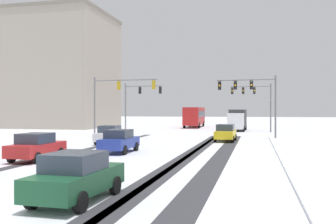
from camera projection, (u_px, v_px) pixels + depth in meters
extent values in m
cube|color=#38383D|center=(82.00, 150.00, 27.92)|extent=(0.75, 35.87, 0.01)
cube|color=#38383D|center=(223.00, 154.00, 25.61)|extent=(1.14, 35.87, 0.01)
cube|color=#38383D|center=(195.00, 153.00, 26.04)|extent=(0.80, 35.87, 0.01)
cube|color=#38383D|center=(189.00, 153.00, 26.13)|extent=(0.80, 35.87, 0.01)
cube|color=white|center=(314.00, 159.00, 22.78)|extent=(4.00, 35.87, 0.12)
cylinder|color=slate|center=(271.00, 108.00, 50.30)|extent=(0.18, 0.18, 6.50)
cylinder|color=slate|center=(250.00, 87.00, 50.90)|extent=(5.32, 0.17, 0.12)
cube|color=black|center=(254.00, 91.00, 50.78)|extent=(0.32, 0.24, 0.90)
sphere|color=black|center=(254.00, 88.00, 50.62)|extent=(0.20, 0.20, 0.20)
sphere|color=orange|center=(254.00, 91.00, 50.62)|extent=(0.20, 0.20, 0.20)
sphere|color=black|center=(254.00, 93.00, 50.63)|extent=(0.20, 0.20, 0.20)
cube|color=black|center=(243.00, 91.00, 51.12)|extent=(0.32, 0.24, 0.90)
sphere|color=black|center=(243.00, 88.00, 50.96)|extent=(0.20, 0.20, 0.20)
sphere|color=orange|center=(243.00, 91.00, 50.96)|extent=(0.20, 0.20, 0.20)
sphere|color=black|center=(243.00, 93.00, 50.97)|extent=(0.20, 0.20, 0.20)
cube|color=black|center=(232.00, 91.00, 51.46)|extent=(0.32, 0.24, 0.90)
sphere|color=black|center=(232.00, 89.00, 51.30)|extent=(0.20, 0.20, 0.20)
sphere|color=orange|center=(232.00, 91.00, 51.30)|extent=(0.20, 0.20, 0.20)
sphere|color=black|center=(232.00, 93.00, 51.31)|extent=(0.20, 0.20, 0.20)
cylinder|color=slate|center=(95.00, 107.00, 40.88)|extent=(0.18, 0.18, 6.50)
cylinder|color=slate|center=(125.00, 80.00, 39.80)|extent=(7.10, 0.67, 0.12)
cube|color=#B79319|center=(119.00, 86.00, 40.01)|extent=(0.34, 0.26, 0.90)
sphere|color=black|center=(119.00, 83.00, 40.16)|extent=(0.20, 0.20, 0.20)
sphere|color=orange|center=(119.00, 86.00, 40.17)|extent=(0.20, 0.20, 0.20)
sphere|color=black|center=(119.00, 88.00, 40.17)|extent=(0.20, 0.20, 0.20)
cube|color=#B79319|center=(154.00, 85.00, 38.84)|extent=(0.34, 0.26, 0.90)
sphere|color=black|center=(154.00, 82.00, 39.00)|extent=(0.20, 0.20, 0.20)
sphere|color=orange|center=(154.00, 85.00, 39.00)|extent=(0.20, 0.20, 0.20)
sphere|color=black|center=(154.00, 88.00, 39.00)|extent=(0.20, 0.20, 0.20)
cylinder|color=slate|center=(276.00, 107.00, 38.60)|extent=(0.18, 0.18, 6.50)
cylinder|color=slate|center=(246.00, 80.00, 39.43)|extent=(6.00, 0.49, 0.12)
cube|color=black|center=(251.00, 85.00, 39.27)|extent=(0.33, 0.26, 0.90)
sphere|color=black|center=(251.00, 82.00, 39.11)|extent=(0.20, 0.20, 0.20)
sphere|color=orange|center=(251.00, 85.00, 39.11)|extent=(0.20, 0.20, 0.20)
sphere|color=black|center=(251.00, 88.00, 39.12)|extent=(0.20, 0.20, 0.20)
cube|color=black|center=(235.00, 85.00, 39.73)|extent=(0.33, 0.26, 0.90)
sphere|color=black|center=(235.00, 82.00, 39.58)|extent=(0.20, 0.20, 0.20)
sphere|color=orange|center=(235.00, 85.00, 39.58)|extent=(0.20, 0.20, 0.20)
sphere|color=black|center=(235.00, 88.00, 39.58)|extent=(0.20, 0.20, 0.20)
cube|color=black|center=(220.00, 86.00, 40.20)|extent=(0.33, 0.26, 0.90)
sphere|color=black|center=(219.00, 83.00, 40.05)|extent=(0.20, 0.20, 0.20)
sphere|color=orange|center=(219.00, 86.00, 40.05)|extent=(0.20, 0.20, 0.20)
sphere|color=black|center=(219.00, 88.00, 40.05)|extent=(0.20, 0.20, 0.20)
cylinder|color=slate|center=(125.00, 108.00, 50.62)|extent=(0.18, 0.18, 6.50)
cylinder|color=slate|center=(144.00, 86.00, 50.00)|extent=(5.06, 0.20, 0.12)
cube|color=black|center=(140.00, 90.00, 50.12)|extent=(0.32, 0.25, 0.90)
sphere|color=black|center=(140.00, 88.00, 50.28)|extent=(0.20, 0.20, 0.20)
sphere|color=orange|center=(140.00, 90.00, 50.28)|extent=(0.20, 0.20, 0.20)
sphere|color=black|center=(140.00, 93.00, 50.28)|extent=(0.20, 0.20, 0.20)
cube|color=black|center=(160.00, 90.00, 49.46)|extent=(0.32, 0.25, 0.90)
sphere|color=black|center=(161.00, 88.00, 49.61)|extent=(0.20, 0.20, 0.20)
sphere|color=orange|center=(161.00, 90.00, 49.61)|extent=(0.20, 0.20, 0.20)
sphere|color=black|center=(161.00, 92.00, 49.61)|extent=(0.20, 0.20, 0.20)
cube|color=yellow|center=(226.00, 134.00, 35.92)|extent=(1.83, 4.15, 0.70)
cube|color=#2D3847|center=(225.00, 128.00, 35.77)|extent=(1.62, 1.95, 0.60)
cylinder|color=black|center=(219.00, 137.00, 37.36)|extent=(0.24, 0.65, 0.64)
cylinder|color=black|center=(235.00, 137.00, 36.95)|extent=(0.24, 0.65, 0.64)
cylinder|color=black|center=(215.00, 139.00, 34.90)|extent=(0.24, 0.65, 0.64)
cylinder|color=black|center=(233.00, 139.00, 34.49)|extent=(0.24, 0.65, 0.64)
cube|color=silver|center=(110.00, 136.00, 33.28)|extent=(1.92, 4.19, 0.70)
cube|color=#2D3847|center=(110.00, 129.00, 33.13)|extent=(1.66, 1.98, 0.60)
cylinder|color=black|center=(106.00, 139.00, 34.67)|extent=(0.25, 0.65, 0.64)
cylinder|color=black|center=(123.00, 139.00, 34.40)|extent=(0.25, 0.65, 0.64)
cylinder|color=black|center=(96.00, 141.00, 32.17)|extent=(0.25, 0.65, 0.64)
cylinder|color=black|center=(115.00, 142.00, 31.89)|extent=(0.25, 0.65, 0.64)
cube|color=#233899|center=(119.00, 143.00, 26.59)|extent=(1.72, 4.11, 0.70)
cube|color=#2D3847|center=(119.00, 134.00, 26.44)|extent=(1.57, 1.91, 0.60)
cylinder|color=black|center=(115.00, 146.00, 28.01)|extent=(0.22, 0.64, 0.64)
cylinder|color=black|center=(136.00, 146.00, 27.66)|extent=(0.22, 0.64, 0.64)
cylinder|color=black|center=(102.00, 150.00, 25.53)|extent=(0.22, 0.64, 0.64)
cylinder|color=black|center=(124.00, 150.00, 25.18)|extent=(0.22, 0.64, 0.64)
cube|color=red|center=(37.00, 149.00, 22.49)|extent=(1.71, 4.10, 0.70)
cube|color=#2D3847|center=(35.00, 138.00, 22.34)|extent=(1.57, 1.90, 0.60)
cylinder|color=black|center=(37.00, 152.00, 23.92)|extent=(0.22, 0.64, 0.64)
cylinder|color=black|center=(60.00, 153.00, 23.56)|extent=(0.22, 0.64, 0.64)
cylinder|color=black|center=(11.00, 157.00, 21.44)|extent=(0.22, 0.64, 0.64)
cylinder|color=black|center=(37.00, 158.00, 21.08)|extent=(0.22, 0.64, 0.64)
cube|color=#194C2D|center=(77.00, 181.00, 12.47)|extent=(1.86, 4.16, 0.70)
cube|color=#2D3847|center=(75.00, 162.00, 12.32)|extent=(1.63, 1.96, 0.60)
cylinder|color=black|center=(74.00, 183.00, 13.91)|extent=(0.24, 0.65, 0.64)
cylinder|color=black|center=(115.00, 185.00, 13.49)|extent=(0.24, 0.65, 0.64)
cylinder|color=black|center=(32.00, 199.00, 11.46)|extent=(0.24, 0.65, 0.64)
cylinder|color=black|center=(80.00, 202.00, 11.03)|extent=(0.24, 0.65, 0.64)
cube|color=#B21E1E|center=(194.00, 116.00, 64.81)|extent=(2.89, 11.08, 2.90)
cube|color=#283342|center=(194.00, 114.00, 64.81)|extent=(2.90, 10.20, 0.90)
cylinder|color=black|center=(199.00, 125.00, 60.82)|extent=(0.33, 0.97, 0.96)
cylinder|color=black|center=(184.00, 125.00, 61.27)|extent=(0.33, 0.97, 0.96)
cylinder|color=black|center=(203.00, 124.00, 67.84)|extent=(0.33, 0.97, 0.96)
cylinder|color=black|center=(190.00, 124.00, 68.29)|extent=(0.33, 0.97, 0.96)
cube|color=silver|center=(236.00, 121.00, 51.17)|extent=(2.17, 2.26, 2.10)
cube|color=#333338|center=(238.00, 119.00, 54.75)|extent=(2.36, 5.27, 2.60)
cylinder|color=black|center=(244.00, 129.00, 51.35)|extent=(0.31, 0.85, 0.84)
cylinder|color=black|center=(229.00, 129.00, 51.86)|extent=(0.31, 0.85, 0.84)
cylinder|color=black|center=(246.00, 127.00, 55.89)|extent=(0.31, 0.85, 0.84)
cylinder|color=black|center=(232.00, 127.00, 56.40)|extent=(0.31, 0.85, 0.84)
cube|color=#A89E8E|center=(44.00, 73.00, 66.26)|extent=(22.91, 15.55, 18.93)
cube|color=gray|center=(44.00, 17.00, 66.20)|extent=(23.21, 15.85, 0.50)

